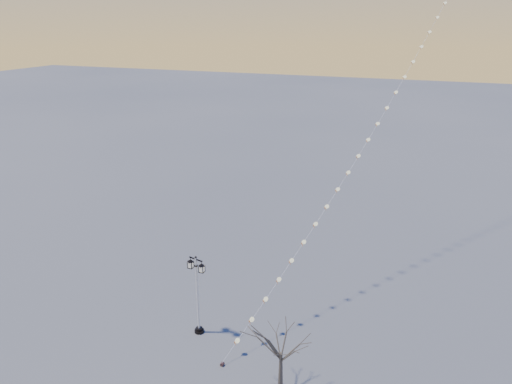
% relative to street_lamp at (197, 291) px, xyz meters
% --- Properties ---
extents(ground, '(300.00, 300.00, 0.00)m').
position_rel_street_lamp_xyz_m(ground, '(0.27, -2.36, -3.05)').
color(ground, '#555757').
rests_on(ground, ground).
extents(street_lamp, '(1.37, 0.71, 5.51)m').
position_rel_street_lamp_xyz_m(street_lamp, '(0.00, 0.00, 0.00)').
color(street_lamp, black).
rests_on(street_lamp, ground).
extents(bare_tree, '(2.64, 2.64, 4.38)m').
position_rel_street_lamp_xyz_m(bare_tree, '(6.50, -2.90, -0.01)').
color(bare_tree, '#463E30').
rests_on(bare_tree, ground).
extents(kite_train, '(14.89, 40.45, 34.07)m').
position_rel_street_lamp_xyz_m(kite_train, '(9.89, 17.56, 13.90)').
color(kite_train, '#361F1C').
rests_on(kite_train, ground).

